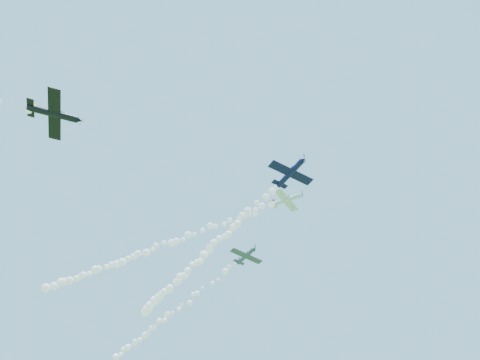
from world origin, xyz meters
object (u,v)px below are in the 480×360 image
Objects in this scene: plane_black at (55,114)px; plane_white at (286,200)px; plane_navy at (291,173)px; plane_grey at (246,256)px.

plane_white is at bearing 32.50° from plane_black.
plane_white is 47.56m from plane_black.
plane_navy reaches higher than plane_black.
plane_white is 14.08m from plane_navy.
plane_black is at bearing -63.28° from plane_grey.
plane_black is at bearing -100.41° from plane_white.
plane_navy is 20.79m from plane_grey.
plane_white is at bearing 145.69° from plane_navy.
plane_navy reaches higher than plane_grey.
plane_black is (-10.30, -34.94, -8.70)m from plane_navy.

